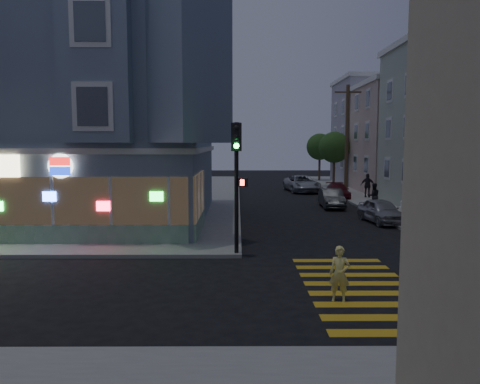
{
  "coord_description": "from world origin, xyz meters",
  "views": [
    {
      "loc": [
        2.84,
        -15.27,
        4.32
      ],
      "look_at": [
        2.95,
        5.05,
        2.21
      ],
      "focal_mm": 35.0,
      "sensor_mm": 36.0,
      "label": 1
    }
  ],
  "objects_px": {
    "pedestrian_a": "(374,196)",
    "traffic_signal": "(237,166)",
    "running_child": "(340,274)",
    "parked_car_c": "(337,191)",
    "parked_car_d": "(302,184)",
    "fire_hydrant": "(403,206)",
    "parked_car_b": "(332,198)",
    "street_tree_near": "(334,147)",
    "pedestrian_b": "(368,185)",
    "utility_pole": "(347,138)",
    "parked_car_a": "(381,211)",
    "street_tree_far": "(320,147)"
  },
  "relations": [
    {
      "from": "parked_car_b",
      "to": "parked_car_c",
      "type": "height_order",
      "value": "parked_car_b"
    },
    {
      "from": "parked_car_a",
      "to": "pedestrian_a",
      "type": "bearing_deg",
      "value": 71.82
    },
    {
      "from": "utility_pole",
      "to": "parked_car_b",
      "type": "xyz_separation_m",
      "value": [
        -2.81,
        -8.01,
        -4.16
      ]
    },
    {
      "from": "street_tree_near",
      "to": "parked_car_c",
      "type": "bearing_deg",
      "value": -99.66
    },
    {
      "from": "utility_pole",
      "to": "pedestrian_b",
      "type": "height_order",
      "value": "utility_pole"
    },
    {
      "from": "pedestrian_b",
      "to": "parked_car_c",
      "type": "relative_size",
      "value": 0.45
    },
    {
      "from": "parked_car_b",
      "to": "traffic_signal",
      "type": "bearing_deg",
      "value": -112.57
    },
    {
      "from": "utility_pole",
      "to": "parked_car_d",
      "type": "distance_m",
      "value": 5.81
    },
    {
      "from": "street_tree_far",
      "to": "parked_car_a",
      "type": "height_order",
      "value": "street_tree_far"
    },
    {
      "from": "running_child",
      "to": "pedestrian_b",
      "type": "relative_size",
      "value": 0.83
    },
    {
      "from": "parked_car_d",
      "to": "traffic_signal",
      "type": "bearing_deg",
      "value": -110.34
    },
    {
      "from": "parked_car_c",
      "to": "traffic_signal",
      "type": "xyz_separation_m",
      "value": [
        -7.88,
        -19.02,
        2.91
      ]
    },
    {
      "from": "street_tree_far",
      "to": "pedestrian_a",
      "type": "xyz_separation_m",
      "value": [
        -0.64,
        -23.6,
        -2.97
      ]
    },
    {
      "from": "utility_pole",
      "to": "fire_hydrant",
      "type": "relative_size",
      "value": 11.13
    },
    {
      "from": "parked_car_d",
      "to": "street_tree_near",
      "type": "bearing_deg",
      "value": 38.15
    },
    {
      "from": "parked_car_d",
      "to": "utility_pole",
      "type": "bearing_deg",
      "value": -42.04
    },
    {
      "from": "pedestrian_b",
      "to": "parked_car_a",
      "type": "relative_size",
      "value": 0.48
    },
    {
      "from": "pedestrian_a",
      "to": "fire_hydrant",
      "type": "height_order",
      "value": "pedestrian_a"
    },
    {
      "from": "parked_car_b",
      "to": "parked_car_d",
      "type": "bearing_deg",
      "value": 95.42
    },
    {
      "from": "parked_car_c",
      "to": "parked_car_a",
      "type": "bearing_deg",
      "value": -85.65
    },
    {
      "from": "parked_car_c",
      "to": "traffic_signal",
      "type": "distance_m",
      "value": 20.79
    },
    {
      "from": "running_child",
      "to": "traffic_signal",
      "type": "distance_m",
      "value": 6.34
    },
    {
      "from": "street_tree_near",
      "to": "parked_car_c",
      "type": "xyz_separation_m",
      "value": [
        -1.5,
        -8.81,
        -3.35
      ]
    },
    {
      "from": "parked_car_b",
      "to": "traffic_signal",
      "type": "height_order",
      "value": "traffic_signal"
    },
    {
      "from": "parked_car_c",
      "to": "pedestrian_a",
      "type": "bearing_deg",
      "value": -78.41
    },
    {
      "from": "pedestrian_b",
      "to": "parked_car_a",
      "type": "xyz_separation_m",
      "value": [
        -2.27,
        -10.86,
        -0.42
      ]
    },
    {
      "from": "pedestrian_a",
      "to": "parked_car_b",
      "type": "distance_m",
      "value": 2.88
    },
    {
      "from": "pedestrian_b",
      "to": "parked_car_a",
      "type": "height_order",
      "value": "pedestrian_b"
    },
    {
      "from": "utility_pole",
      "to": "parked_car_c",
      "type": "distance_m",
      "value": 5.22
    },
    {
      "from": "parked_car_a",
      "to": "parked_car_d",
      "type": "bearing_deg",
      "value": 90.11
    },
    {
      "from": "fire_hydrant",
      "to": "parked_car_a",
      "type": "bearing_deg",
      "value": -130.07
    },
    {
      "from": "parked_car_a",
      "to": "pedestrian_b",
      "type": "bearing_deg",
      "value": 71.01
    },
    {
      "from": "parked_car_c",
      "to": "parked_car_d",
      "type": "height_order",
      "value": "parked_car_d"
    },
    {
      "from": "parked_car_b",
      "to": "fire_hydrant",
      "type": "relative_size",
      "value": 4.78
    },
    {
      "from": "utility_pole",
      "to": "traffic_signal",
      "type": "height_order",
      "value": "utility_pole"
    },
    {
      "from": "parked_car_c",
      "to": "fire_hydrant",
      "type": "relative_size",
      "value": 5.03
    },
    {
      "from": "running_child",
      "to": "traffic_signal",
      "type": "height_order",
      "value": "traffic_signal"
    },
    {
      "from": "pedestrian_a",
      "to": "pedestrian_b",
      "type": "relative_size",
      "value": 0.89
    },
    {
      "from": "street_tree_far",
      "to": "traffic_signal",
      "type": "distance_m",
      "value": 37.04
    },
    {
      "from": "parked_car_c",
      "to": "street_tree_far",
      "type": "bearing_deg",
      "value": 89.25
    },
    {
      "from": "parked_car_c",
      "to": "parked_car_d",
      "type": "bearing_deg",
      "value": 116.34
    },
    {
      "from": "pedestrian_a",
      "to": "parked_car_b",
      "type": "relative_size",
      "value": 0.42
    },
    {
      "from": "running_child",
      "to": "parked_car_b",
      "type": "relative_size",
      "value": 0.4
    },
    {
      "from": "pedestrian_a",
      "to": "traffic_signal",
      "type": "xyz_separation_m",
      "value": [
        -8.74,
        -12.22,
        2.53
      ]
    },
    {
      "from": "running_child",
      "to": "fire_hydrant",
      "type": "distance_m",
      "value": 16.76
    },
    {
      "from": "utility_pole",
      "to": "running_child",
      "type": "xyz_separation_m",
      "value": [
        -6.37,
        -26.81,
        -4.03
      ]
    },
    {
      "from": "street_tree_far",
      "to": "fire_hydrant",
      "type": "distance_m",
      "value": 25.85
    },
    {
      "from": "utility_pole",
      "to": "pedestrian_b",
      "type": "distance_m",
      "value": 4.99
    },
    {
      "from": "running_child",
      "to": "parked_car_d",
      "type": "distance_m",
      "value": 29.35
    },
    {
      "from": "running_child",
      "to": "parked_car_a",
      "type": "height_order",
      "value": "running_child"
    }
  ]
}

